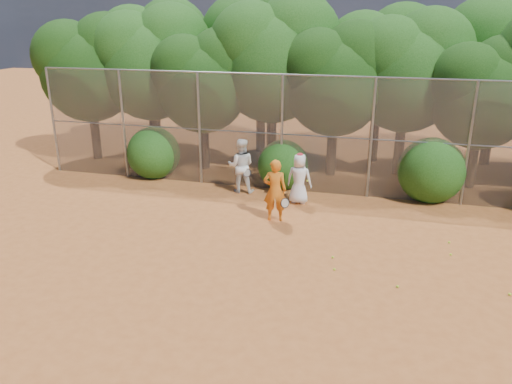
# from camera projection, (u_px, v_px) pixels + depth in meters

# --- Properties ---
(ground) EXTENTS (80.00, 80.00, 0.00)m
(ground) POSITION_uv_depth(u_px,v_px,m) (270.00, 272.00, 12.03)
(ground) COLOR #A45625
(ground) RESTS_ON ground
(fence_back) EXTENTS (20.05, 0.09, 4.03)m
(fence_back) POSITION_uv_depth(u_px,v_px,m) (307.00, 134.00, 16.83)
(fence_back) COLOR gray
(fence_back) RESTS_ON ground
(tree_0) EXTENTS (4.38, 3.81, 6.00)m
(tree_0) POSITION_uv_depth(u_px,v_px,m) (90.00, 65.00, 20.27)
(tree_0) COLOR black
(tree_0) RESTS_ON ground
(tree_1) EXTENTS (4.64, 4.03, 6.35)m
(tree_1) POSITION_uv_depth(u_px,v_px,m) (151.00, 59.00, 20.06)
(tree_1) COLOR black
(tree_1) RESTS_ON ground
(tree_2) EXTENTS (3.99, 3.47, 5.47)m
(tree_2) POSITION_uv_depth(u_px,v_px,m) (204.00, 78.00, 19.02)
(tree_2) COLOR black
(tree_2) RESTS_ON ground
(tree_3) EXTENTS (4.89, 4.26, 6.70)m
(tree_3) POSITION_uv_depth(u_px,v_px,m) (274.00, 55.00, 19.07)
(tree_3) COLOR black
(tree_3) RESTS_ON ground
(tree_4) EXTENTS (4.19, 3.64, 5.73)m
(tree_4) POSITION_uv_depth(u_px,v_px,m) (337.00, 76.00, 18.14)
(tree_4) COLOR black
(tree_4) RESTS_ON ground
(tree_5) EXTENTS (4.51, 3.92, 6.17)m
(tree_5) POSITION_uv_depth(u_px,v_px,m) (409.00, 67.00, 18.18)
(tree_5) COLOR black
(tree_5) RESTS_ON ground
(tree_6) EXTENTS (3.86, 3.36, 5.29)m
(tree_6) POSITION_uv_depth(u_px,v_px,m) (484.00, 89.00, 16.87)
(tree_6) COLOR black
(tree_6) RESTS_ON ground
(tree_9) EXTENTS (4.83, 4.20, 6.62)m
(tree_9) POSITION_uv_depth(u_px,v_px,m) (153.00, 50.00, 22.34)
(tree_9) COLOR black
(tree_9) RESTS_ON ground
(tree_10) EXTENTS (5.15, 4.48, 7.06)m
(tree_10) POSITION_uv_depth(u_px,v_px,m) (263.00, 45.00, 21.23)
(tree_10) COLOR black
(tree_10) RESTS_ON ground
(tree_11) EXTENTS (4.64, 4.03, 6.35)m
(tree_11) POSITION_uv_depth(u_px,v_px,m) (382.00, 60.00, 19.84)
(tree_11) COLOR black
(tree_11) RESTS_ON ground
(tree_12) EXTENTS (5.02, 4.37, 6.88)m
(tree_12) POSITION_uv_depth(u_px,v_px,m) (503.00, 52.00, 19.20)
(tree_12) COLOR black
(tree_12) RESTS_ON ground
(bush_0) EXTENTS (2.00, 2.00, 2.00)m
(bush_0) POSITION_uv_depth(u_px,v_px,m) (154.00, 151.00, 18.86)
(bush_0) COLOR #194611
(bush_0) RESTS_ON ground
(bush_1) EXTENTS (1.80, 1.80, 1.80)m
(bush_1) POSITION_uv_depth(u_px,v_px,m) (283.00, 163.00, 17.70)
(bush_1) COLOR #194611
(bush_1) RESTS_ON ground
(bush_2) EXTENTS (2.20, 2.20, 2.20)m
(bush_2) POSITION_uv_depth(u_px,v_px,m) (431.00, 167.00, 16.45)
(bush_2) COLOR #194611
(bush_2) RESTS_ON ground
(player_yellow) EXTENTS (0.87, 0.62, 1.89)m
(player_yellow) POSITION_uv_depth(u_px,v_px,m) (275.00, 190.00, 14.77)
(player_yellow) COLOR orange
(player_yellow) RESTS_ON ground
(player_teen) EXTENTS (0.85, 0.58, 1.70)m
(player_teen) POSITION_uv_depth(u_px,v_px,m) (299.00, 178.00, 16.18)
(player_teen) COLOR white
(player_teen) RESTS_ON ground
(player_white) EXTENTS (1.02, 0.85, 1.89)m
(player_white) POSITION_uv_depth(u_px,v_px,m) (241.00, 166.00, 17.17)
(player_white) COLOR white
(player_white) RESTS_ON ground
(ball_0) EXTENTS (0.07, 0.07, 0.07)m
(ball_0) POSITION_uv_depth(u_px,v_px,m) (397.00, 286.00, 11.32)
(ball_0) COLOR #B8D526
(ball_0) RESTS_ON ground
(ball_1) EXTENTS (0.07, 0.07, 0.07)m
(ball_1) POSITION_uv_depth(u_px,v_px,m) (451.00, 254.00, 12.83)
(ball_1) COLOR #B8D526
(ball_1) RESTS_ON ground
(ball_2) EXTENTS (0.07, 0.07, 0.07)m
(ball_2) POSITION_uv_depth(u_px,v_px,m) (334.00, 269.00, 12.09)
(ball_2) COLOR #B8D526
(ball_2) RESTS_ON ground
(ball_3) EXTENTS (0.07, 0.07, 0.07)m
(ball_3) POSITION_uv_depth(u_px,v_px,m) (510.00, 294.00, 11.01)
(ball_3) COLOR #B8D526
(ball_3) RESTS_ON ground
(ball_4) EXTENTS (0.07, 0.07, 0.07)m
(ball_4) POSITION_uv_depth(u_px,v_px,m) (333.00, 257.00, 12.69)
(ball_4) COLOR #B8D526
(ball_4) RESTS_ON ground
(ball_5) EXTENTS (0.07, 0.07, 0.07)m
(ball_5) POSITION_uv_depth(u_px,v_px,m) (449.00, 242.00, 13.52)
(ball_5) COLOR #B8D526
(ball_5) RESTS_ON ground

